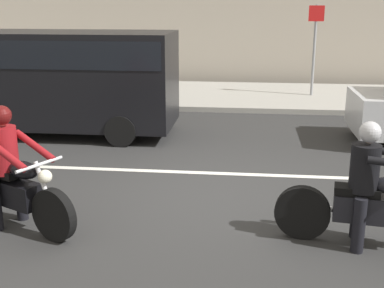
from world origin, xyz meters
TOP-DOWN VIEW (x-y plane):
  - ground_plane at (0.00, 0.00)m, footprint 80.00×80.00m
  - sidewalk_slab at (0.00, 8.00)m, footprint 40.00×4.40m
  - lane_marking_stripe at (-0.69, 0.90)m, footprint 18.00×0.14m
  - motorcycle_with_rider_black_leather at (1.92, -1.54)m, footprint 2.27×0.75m
  - motorcycle_with_rider_crimson at (-2.54, -1.51)m, footprint 1.93×1.08m
  - parked_van_black at (-3.65, 3.25)m, footprint 4.96×1.96m
  - street_sign_post at (2.30, 7.96)m, footprint 0.44×0.08m

SIDE VIEW (x-z plane):
  - ground_plane at x=0.00m, z-range 0.00..0.00m
  - lane_marking_stripe at x=-0.69m, z-range 0.00..0.01m
  - sidewalk_slab at x=0.00m, z-range 0.00..0.14m
  - motorcycle_with_rider_black_leather at x=1.92m, z-range -0.14..1.40m
  - motorcycle_with_rider_crimson at x=-2.54m, z-range -0.15..1.46m
  - parked_van_black at x=-3.65m, z-range 0.18..2.41m
  - street_sign_post at x=2.30m, z-range 0.41..3.03m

